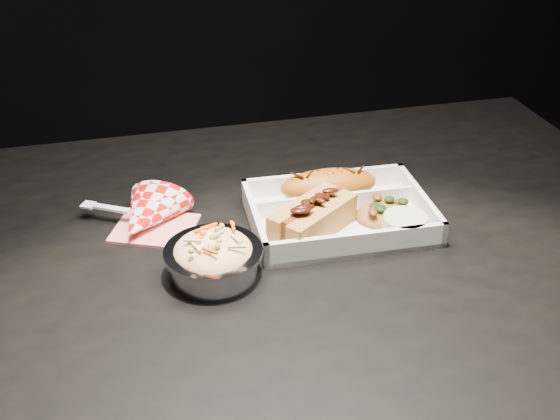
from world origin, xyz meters
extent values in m
cube|color=black|center=(0.00, 0.00, 0.73)|extent=(1.20, 0.80, 0.03)
cylinder|color=black|center=(0.55, 0.35, 0.36)|extent=(0.05, 0.05, 0.72)
cube|color=silver|center=(0.11, 0.03, 0.75)|extent=(0.26, 0.19, 0.01)
cube|color=silver|center=(0.11, 0.11, 0.77)|extent=(0.25, 0.02, 0.04)
cube|color=silver|center=(0.11, -0.06, 0.77)|extent=(0.25, 0.02, 0.04)
cube|color=silver|center=(-0.01, 0.03, 0.77)|extent=(0.02, 0.18, 0.04)
cube|color=silver|center=(0.23, 0.02, 0.77)|extent=(0.02, 0.18, 0.04)
cube|color=silver|center=(0.11, 0.05, 0.77)|extent=(0.23, 0.02, 0.03)
ellipsoid|color=#A65510|center=(0.11, 0.08, 0.78)|extent=(0.15, 0.06, 0.05)
cube|color=#BB8140|center=(0.07, -0.01, 0.78)|extent=(0.12, 0.09, 0.04)
cube|color=#BB8140|center=(0.05, 0.02, 0.78)|extent=(0.12, 0.09, 0.04)
cylinder|color=brown|center=(0.06, 0.00, 0.79)|extent=(0.11, 0.09, 0.03)
ellipsoid|color=#9C652D|center=(0.18, 0.01, 0.77)|extent=(0.09, 0.07, 0.03)
cylinder|color=beige|center=(0.18, -0.04, 0.77)|extent=(0.06, 0.06, 0.03)
cylinder|color=silver|center=(-0.08, -0.05, 0.77)|extent=(0.11, 0.11, 0.04)
cylinder|color=silver|center=(-0.08, -0.05, 0.79)|extent=(0.12, 0.12, 0.01)
ellipsoid|color=#F7EDAE|center=(-0.08, -0.05, 0.79)|extent=(0.10, 0.10, 0.04)
cube|color=red|center=(-0.14, 0.07, 0.75)|extent=(0.14, 0.13, 0.00)
cone|color=red|center=(-0.15, 0.08, 0.77)|extent=(0.14, 0.15, 0.10)
cube|color=white|center=(-0.20, 0.11, 0.77)|extent=(0.06, 0.04, 0.00)
cube|color=white|center=(-0.23, 0.13, 0.77)|extent=(0.02, 0.02, 0.00)
camera|label=1|loc=(-0.18, -0.77, 1.28)|focal=45.00mm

